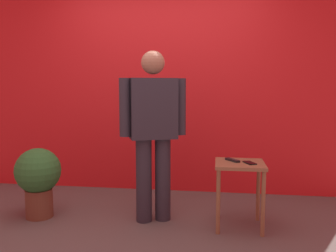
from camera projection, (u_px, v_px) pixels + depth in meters
name	position (u px, v px, depth m)	size (l,w,h in m)	color
ground_plane	(132.00, 242.00, 2.92)	(12.00, 12.00, 0.00)	#59544F
back_wall_red	(162.00, 59.00, 4.31)	(4.61, 0.12, 3.25)	red
standing_person	(153.00, 127.00, 3.32)	(0.63, 0.36, 1.61)	#2D2D38
side_table	(240.00, 175.00, 3.20)	(0.44, 0.44, 0.60)	olive
cell_phone	(250.00, 163.00, 3.14)	(0.07, 0.14, 0.01)	black
tv_remote	(232.00, 160.00, 3.24)	(0.04, 0.17, 0.02)	black
potted_plant	(38.00, 177.00, 3.45)	(0.44, 0.44, 0.69)	brown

